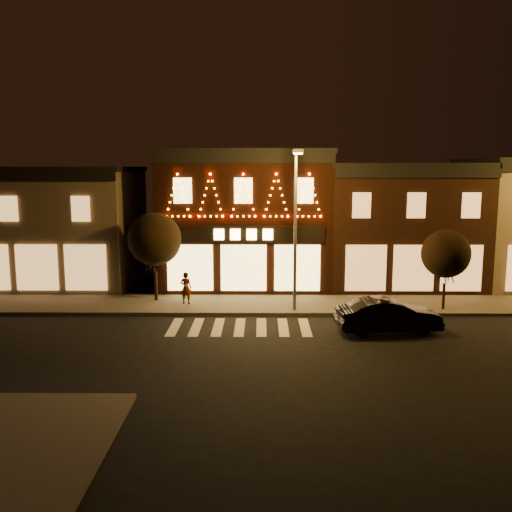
{
  "coord_description": "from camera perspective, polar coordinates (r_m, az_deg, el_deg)",
  "views": [
    {
      "loc": [
        0.97,
        -20.95,
        7.31
      ],
      "look_at": [
        0.75,
        4.0,
        3.32
      ],
      "focal_mm": 39.39,
      "sensor_mm": 36.0,
      "label": 1
    }
  ],
  "objects": [
    {
      "name": "building_left",
      "position": [
        37.8,
        -21.21,
        2.93
      ],
      "size": [
        12.2,
        8.28,
        7.3
      ],
      "color": "brown",
      "rests_on": "ground"
    },
    {
      "name": "ground",
      "position": [
        22.2,
        -2.06,
        -10.14
      ],
      "size": [
        120.0,
        120.0,
        0.0
      ],
      "primitive_type": "plane",
      "color": "black",
      "rests_on": "ground"
    },
    {
      "name": "pedestrian",
      "position": [
        29.79,
        -7.12,
        -3.23
      ],
      "size": [
        0.7,
        0.55,
        1.69
      ],
      "primitive_type": "imported",
      "rotation": [
        0.0,
        0.0,
        2.88
      ],
      "color": "gray",
      "rests_on": "sidewalk_far"
    },
    {
      "name": "tree_left",
      "position": [
        30.37,
        -10.25,
        1.69
      ],
      "size": [
        2.84,
        2.84,
        4.76
      ],
      "rotation": [
        0.0,
        0.0,
        0.06
      ],
      "color": "black",
      "rests_on": "sidewalk_far"
    },
    {
      "name": "dark_sedan",
      "position": [
        25.78,
        13.29,
        -5.89
      ],
      "size": [
        4.75,
        2.11,
        1.52
      ],
      "primitive_type": "imported",
      "rotation": [
        0.0,
        0.0,
        1.68
      ],
      "color": "black",
      "rests_on": "ground"
    },
    {
      "name": "building_right_a",
      "position": [
        36.14,
        14.19,
        3.17
      ],
      "size": [
        9.2,
        8.28,
        7.5
      ],
      "color": "#331B12",
      "rests_on": "ground"
    },
    {
      "name": "sidewalk_far",
      "position": [
        29.85,
        2.48,
        -4.95
      ],
      "size": [
        44.0,
        4.0,
        0.15
      ],
      "primitive_type": "cube",
      "color": "#47423D",
      "rests_on": "ground"
    },
    {
      "name": "streetlamp_mid",
      "position": [
        27.51,
        4.05,
        3.92
      ],
      "size": [
        0.5,
        1.82,
        8.0
      ],
      "rotation": [
        0.0,
        0.0,
        0.01
      ],
      "color": "#59595E",
      "rests_on": "sidewalk_far"
    },
    {
      "name": "building_pulp",
      "position": [
        35.08,
        -1.08,
        3.94
      ],
      "size": [
        10.2,
        8.34,
        8.3
      ],
      "color": "black",
      "rests_on": "ground"
    },
    {
      "name": "tree_right",
      "position": [
        29.62,
        18.72,
        0.21
      ],
      "size": [
        2.43,
        2.43,
        4.06
      ],
      "rotation": [
        0.0,
        0.0,
        -0.19
      ],
      "color": "black",
      "rests_on": "sidewalk_far"
    }
  ]
}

